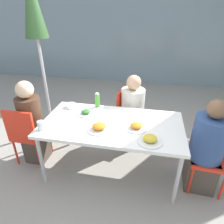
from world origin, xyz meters
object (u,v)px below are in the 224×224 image
(chair_left, at_px, (27,132))
(person_far, at_px, (132,113))
(drinking_cup, at_px, (41,125))
(bottle, at_px, (97,100))
(person_left, at_px, (32,125))
(salad_bowl, at_px, (71,106))
(chair_far, at_px, (128,112))
(chair_right, at_px, (209,149))
(closed_umbrella, at_px, (34,16))
(person_right, at_px, (206,150))

(chair_left, relative_size, person_far, 0.77)
(drinking_cup, bearing_deg, bottle, 55.40)
(person_far, bearing_deg, person_left, -47.25)
(bottle, height_order, salad_bowl, bottle)
(person_far, height_order, drinking_cup, person_far)
(chair_left, distance_m, chair_far, 1.51)
(chair_right, relative_size, bottle, 4.19)
(chair_right, distance_m, closed_umbrella, 2.83)
(person_left, xyz_separation_m, closed_umbrella, (-0.14, 0.73, 1.29))
(chair_right, xyz_separation_m, drinking_cup, (-1.90, -0.32, 0.29))
(chair_right, height_order, closed_umbrella, closed_umbrella)
(closed_umbrella, bearing_deg, person_right, -18.89)
(person_right, distance_m, drinking_cup, 1.88)
(chair_left, relative_size, bottle, 4.19)
(person_left, bearing_deg, chair_left, -121.90)
(person_left, bearing_deg, bottle, 25.80)
(bottle, relative_size, salad_bowl, 1.38)
(chair_right, xyz_separation_m, person_far, (-0.97, 0.68, 0.02))
(drinking_cup, bearing_deg, person_far, 46.76)
(chair_far, height_order, salad_bowl, chair_far)
(chair_left, bearing_deg, salad_bowl, 37.20)
(chair_far, xyz_separation_m, closed_umbrella, (-1.34, -0.03, 1.36))
(person_left, height_order, salad_bowl, person_left)
(chair_left, xyz_separation_m, bottle, (0.86, 0.46, 0.33))
(chair_left, height_order, person_right, person_right)
(closed_umbrella, bearing_deg, chair_right, -16.79)
(chair_far, relative_size, closed_umbrella, 0.35)
(person_left, height_order, drinking_cup, person_left)
(salad_bowl, bearing_deg, chair_left, -143.35)
(person_left, relative_size, chair_far, 1.38)
(person_left, bearing_deg, salad_bowl, 33.60)
(chair_far, xyz_separation_m, salad_bowl, (-0.75, -0.46, 0.26))
(person_left, distance_m, person_right, 2.18)
(person_far, relative_size, bottle, 5.45)
(closed_umbrella, bearing_deg, person_left, -79.15)
(chair_left, distance_m, person_right, 2.23)
(chair_left, relative_size, chair_far, 1.00)
(chair_far, height_order, drinking_cup, chair_far)
(closed_umbrella, bearing_deg, person_far, -1.57)
(closed_umbrella, height_order, bottle, closed_umbrella)
(person_far, bearing_deg, salad_bowl, -49.95)
(chair_right, relative_size, salad_bowl, 5.79)
(chair_left, xyz_separation_m, person_left, (0.05, 0.08, 0.07))
(person_left, relative_size, person_far, 1.06)
(person_far, bearing_deg, chair_far, -121.90)
(bottle, bearing_deg, person_left, -154.76)
(person_left, xyz_separation_m, person_far, (1.27, 0.69, -0.05))
(chair_right, height_order, bottle, bottle)
(bottle, bearing_deg, person_right, -18.10)
(chair_left, height_order, closed_umbrella, closed_umbrella)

